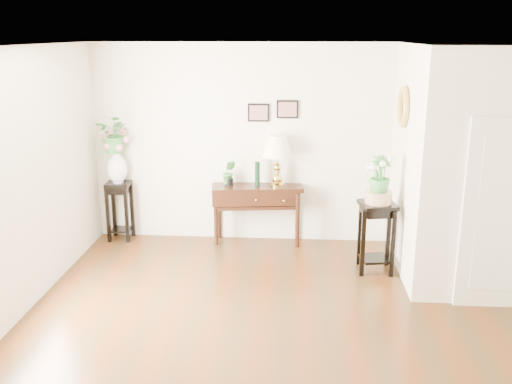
# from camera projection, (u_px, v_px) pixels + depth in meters

# --- Properties ---
(floor) EXTENTS (6.00, 5.50, 0.02)m
(floor) POSITION_uv_depth(u_px,v_px,m) (305.00, 334.00, 5.72)
(floor) COLOR #4E260D
(floor) RESTS_ON ground
(ceiling) EXTENTS (6.00, 5.50, 0.02)m
(ceiling) POSITION_uv_depth(u_px,v_px,m) (312.00, 47.00, 4.96)
(ceiling) COLOR white
(ceiling) RESTS_ON ground
(wall_back) EXTENTS (6.00, 0.02, 2.80)m
(wall_back) POSITION_uv_depth(u_px,v_px,m) (305.00, 145.00, 7.98)
(wall_back) COLOR silver
(wall_back) RESTS_ON ground
(wall_front) EXTENTS (6.00, 0.02, 2.80)m
(wall_front) POSITION_uv_depth(u_px,v_px,m) (318.00, 367.00, 2.70)
(wall_front) COLOR silver
(wall_front) RESTS_ON ground
(partition) EXTENTS (1.80, 1.95, 2.80)m
(partition) POSITION_uv_depth(u_px,v_px,m) (480.00, 163.00, 6.90)
(partition) COLOR silver
(partition) RESTS_ON floor
(door) EXTENTS (0.90, 0.05, 2.10)m
(door) POSITION_uv_depth(u_px,v_px,m) (505.00, 216.00, 6.03)
(door) COLOR silver
(door) RESTS_ON floor
(art_print_left) EXTENTS (0.30, 0.02, 0.25)m
(art_print_left) POSITION_uv_depth(u_px,v_px,m) (259.00, 113.00, 7.88)
(art_print_left) COLOR black
(art_print_left) RESTS_ON wall_back
(art_print_right) EXTENTS (0.30, 0.02, 0.25)m
(art_print_right) POSITION_uv_depth(u_px,v_px,m) (288.00, 109.00, 7.84)
(art_print_right) COLOR black
(art_print_right) RESTS_ON wall_back
(wall_ornament) EXTENTS (0.07, 0.51, 0.51)m
(wall_ornament) POSITION_uv_depth(u_px,v_px,m) (403.00, 107.00, 6.91)
(wall_ornament) COLOR tan
(wall_ornament) RESTS_ON partition
(console_table) EXTENTS (1.31, 0.58, 0.84)m
(console_table) POSITION_uv_depth(u_px,v_px,m) (257.00, 214.00, 8.12)
(console_table) COLOR black
(console_table) RESTS_ON floor
(table_lamp) EXTENTS (0.42, 0.42, 0.73)m
(table_lamp) POSITION_uv_depth(u_px,v_px,m) (277.00, 162.00, 7.89)
(table_lamp) COLOR gold
(table_lamp) RESTS_ON console_table
(green_vase) EXTENTS (0.07, 0.07, 0.35)m
(green_vase) POSITION_uv_depth(u_px,v_px,m) (257.00, 174.00, 7.96)
(green_vase) COLOR black
(green_vase) RESTS_ON console_table
(potted_plant) EXTENTS (0.20, 0.16, 0.34)m
(potted_plant) POSITION_uv_depth(u_px,v_px,m) (229.00, 173.00, 7.98)
(potted_plant) COLOR #3A843B
(potted_plant) RESTS_ON console_table
(plant_stand_a) EXTENTS (0.35, 0.35, 0.86)m
(plant_stand_a) POSITION_uv_depth(u_px,v_px,m) (120.00, 211.00, 8.25)
(plant_stand_a) COLOR black
(plant_stand_a) RESTS_ON floor
(porcelain_vase) EXTENTS (0.31, 0.31, 0.48)m
(porcelain_vase) POSITION_uv_depth(u_px,v_px,m) (117.00, 167.00, 8.07)
(porcelain_vase) COLOR white
(porcelain_vase) RESTS_ON plant_stand_a
(lily_arrangement) EXTENTS (0.61, 0.57, 0.55)m
(lily_arrangement) POSITION_uv_depth(u_px,v_px,m) (115.00, 136.00, 7.95)
(lily_arrangement) COLOR #3A843B
(lily_arrangement) RESTS_ON porcelain_vase
(plant_stand_b) EXTENTS (0.49, 0.49, 0.90)m
(plant_stand_b) POSITION_uv_depth(u_px,v_px,m) (376.00, 237.00, 7.14)
(plant_stand_b) COLOR black
(plant_stand_b) RESTS_ON floor
(ceramic_bowl) EXTENTS (0.44, 0.44, 0.15)m
(ceramic_bowl) POSITION_uv_depth(u_px,v_px,m) (378.00, 197.00, 7.00)
(ceramic_bowl) COLOR tan
(ceramic_bowl) RESTS_ON plant_stand_b
(narcissus) EXTENTS (0.30, 0.30, 0.47)m
(narcissus) POSITION_uv_depth(u_px,v_px,m) (380.00, 175.00, 6.93)
(narcissus) COLOR #3A843B
(narcissus) RESTS_ON ceramic_bowl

